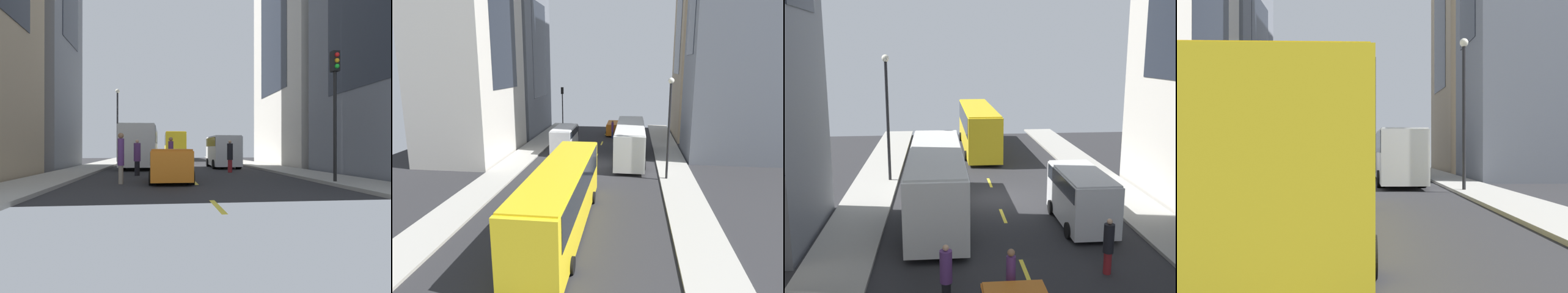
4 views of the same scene
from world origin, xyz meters
TOP-DOWN VIEW (x-y plane):
  - ground_plane at (0.00, 0.00)m, footprint 40.84×40.84m
  - sidewalk_west at (-7.06, 0.00)m, footprint 2.72×44.00m
  - sidewalk_east at (7.06, 0.00)m, footprint 2.72×44.00m
  - lane_stripe_0 at (0.00, -21.00)m, footprint 0.16×2.00m
  - lane_stripe_1 at (0.00, -15.00)m, footprint 0.16×2.00m
  - lane_stripe_2 at (0.00, -9.00)m, footprint 0.16×2.00m
  - lane_stripe_3 at (0.00, -3.00)m, footprint 0.16×2.00m
  - lane_stripe_4 at (0.00, 3.00)m, footprint 0.16×2.00m
  - lane_stripe_5 at (0.00, 9.00)m, footprint 0.16×2.00m
  - lane_stripe_6 at (0.00, 15.00)m, footprint 0.16×2.00m
  - building_east_0 at (11.63, -14.79)m, footprint 6.07×11.47m
  - city_bus_white at (-3.27, -2.43)m, footprint 2.80×11.57m
  - streetcar_yellow at (0.15, 13.17)m, footprint 2.70×12.91m
  - delivery_van_white at (3.47, -4.47)m, footprint 2.25×5.05m
  - car_orange_0 at (-1.10, -14.58)m, footprint 2.00×4.08m
  - pedestrian_waiting_curb at (-2.97, -11.13)m, footprint 0.40×0.40m
  - pedestrian_walking_far at (-3.37, -15.32)m, footprint 0.29×0.29m
  - pedestrian_crossing_near at (-1.03, -11.93)m, footprint 0.29×0.29m
  - pedestrian_crossing_mid at (2.97, -9.41)m, footprint 0.39×0.39m
  - traffic_light_near_corner at (6.10, -16.57)m, footprint 0.32×0.44m
  - streetlamp_near at (-6.20, 3.76)m, footprint 0.44×0.44m

SIDE VIEW (x-z plane):
  - ground_plane at x=0.00m, z-range 0.00..0.00m
  - lane_stripe_0 at x=0.00m, z-range 0.00..0.01m
  - lane_stripe_1 at x=0.00m, z-range 0.00..0.01m
  - lane_stripe_2 at x=0.00m, z-range 0.00..0.01m
  - lane_stripe_3 at x=0.00m, z-range 0.00..0.01m
  - lane_stripe_4 at x=0.00m, z-range 0.00..0.01m
  - lane_stripe_5 at x=0.00m, z-range 0.00..0.01m
  - lane_stripe_6 at x=0.00m, z-range 0.00..0.01m
  - sidewalk_west at x=-7.06m, z-range 0.00..0.15m
  - sidewalk_east at x=7.06m, z-range 0.00..0.15m
  - car_orange_0 at x=-1.10m, z-range 0.14..1.72m
  - pedestrian_waiting_curb at x=-2.97m, z-range 0.06..2.17m
  - pedestrian_crossing_mid at x=2.97m, z-range 0.06..2.18m
  - pedestrian_crossing_near at x=-1.03m, z-range 0.10..2.34m
  - pedestrian_walking_far at x=-3.37m, z-range 0.11..2.42m
  - delivery_van_white at x=3.47m, z-range 0.22..2.80m
  - city_bus_white at x=-3.27m, z-range 0.33..3.69m
  - streetcar_yellow at x=0.15m, z-range 0.33..3.92m
  - traffic_light_near_corner at x=6.10m, z-range 1.28..7.06m
  - streetlamp_near at x=-6.20m, z-range 0.96..8.69m
  - building_east_0 at x=11.63m, z-range 0.00..21.22m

